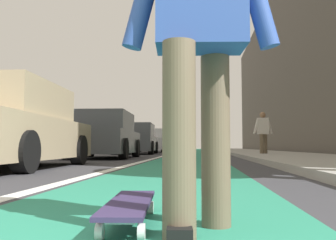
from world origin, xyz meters
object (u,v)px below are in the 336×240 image
skater_person (199,24)px  parked_car_far (136,140)px  skateboard (130,205)px  parked_car_end (151,141)px  parked_car_near (9,128)px  parked_car_mid (105,136)px  pedestrian_distant (263,131)px  traffic_light (166,95)px

skater_person → parked_car_far: bearing=10.9°
skateboard → parked_car_end: bearing=7.4°
skateboard → parked_car_near: 5.31m
skater_person → parked_car_mid: bearing=17.0°
skateboard → pedestrian_distant: pedestrian_distant is taller
skateboard → pedestrian_distant: 12.25m
skateboard → parked_car_end: (22.19, 2.90, 0.62)m
traffic_light → pedestrian_distant: bearing=-144.5°
traffic_light → parked_car_near: bearing=173.6°
parked_car_near → parked_car_end: size_ratio=0.96×
parked_car_mid → parked_car_far: 6.20m
parked_car_mid → parked_car_far: (6.20, 0.06, 0.00)m
parked_car_mid → parked_car_far: bearing=0.5°
pedestrian_distant → skateboard: bearing=167.6°
parked_car_mid → parked_car_far: parked_car_far is taller
skater_person → parked_car_far: (16.21, 3.12, -0.24)m
parked_car_end → pedestrian_distant: pedestrian_distant is taller
skateboard → parked_car_mid: parked_car_mid is taller
parked_car_mid → parked_car_far: size_ratio=0.96×
skater_person → parked_car_end: (22.34, 3.25, -0.23)m
skater_person → parked_car_near: (4.51, 3.33, -0.24)m
parked_car_far → traffic_light: bearing=-38.0°
skateboard → pedestrian_distant: (11.94, -2.63, 0.84)m
parked_car_far → traffic_light: 3.18m
skateboard → parked_car_far: parked_car_far is taller
parked_car_end → skateboard: bearing=-172.6°
skater_person → traffic_light: traffic_light is taller
skateboard → pedestrian_distant: bearing=-12.4°
skateboard → skater_person: (-0.15, -0.35, 0.84)m
parked_car_near → parked_car_end: parked_car_end is taller
parked_car_far → pedestrian_distant: bearing=-127.4°
parked_car_end → pedestrian_distant: bearing=-151.7°
parked_car_mid → parked_car_near: bearing=177.2°
parked_car_near → parked_car_far: parked_car_far is taller
parked_car_end → pedestrian_distant: size_ratio=2.65×
parked_car_near → parked_car_far: (11.70, -0.21, 0.01)m
skater_person → pedestrian_distant: (12.09, -2.28, -0.00)m
skateboard → parked_car_far: size_ratio=0.19×
parked_car_near → parked_car_mid: bearing=-2.8°
pedestrian_distant → skater_person: bearing=169.3°
parked_car_near → parked_car_mid: parked_car_mid is taller
pedestrian_distant → traffic_light: bearing=35.5°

